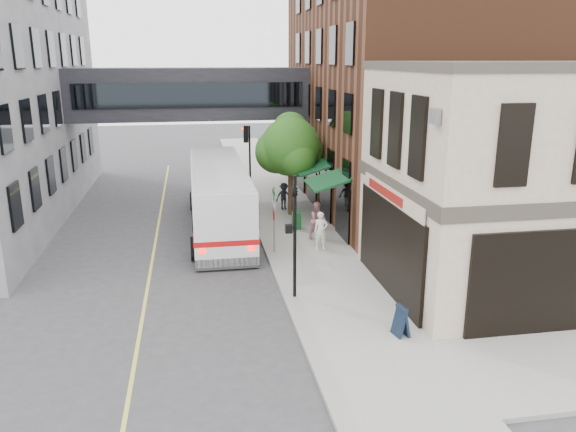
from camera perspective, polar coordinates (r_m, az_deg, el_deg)
name	(u,v)px	position (r m, az deg, el deg)	size (l,w,h in m)	color
ground	(294,326)	(18.97, 0.58, -11.07)	(120.00, 120.00, 0.00)	#38383A
sidewalk_main	(284,211)	(32.20, -0.41, 0.49)	(4.00, 60.00, 0.15)	gray
corner_building	(522,179)	(22.62, 22.64, 3.46)	(10.19, 8.12, 8.45)	tan
brick_building	(416,86)	(34.26, 12.90, 12.76)	(13.76, 18.00, 14.00)	#512B19
skyway_bridge	(190,94)	(34.70, -9.91, 12.14)	(14.00, 3.18, 3.00)	black
traffic_signal_near	(294,222)	(19.76, 0.61, -0.63)	(0.44, 0.22, 4.60)	black
traffic_signal_far	(247,148)	(34.21, -4.15, 6.95)	(0.53, 0.28, 4.50)	black
street_sign_pole	(274,213)	(24.80, -1.43, 0.26)	(0.08, 0.75, 3.00)	gray
street_tree	(290,147)	(30.67, 0.18, 7.05)	(3.80, 3.20, 5.60)	#382619
lane_marking	(156,240)	(28.05, -13.30, -2.43)	(0.12, 40.00, 0.01)	#D8CC4C
bus	(219,194)	(28.84, -7.05, 2.19)	(3.00, 12.26, 3.30)	silver
pedestrian_a	(321,231)	(25.46, 3.35, -1.49)	(0.63, 0.42, 1.73)	white
pedestrian_b	(318,220)	(26.94, 3.02, -0.44)	(0.88, 0.68, 1.81)	#C27D87
pedestrian_c	(284,196)	(32.15, -0.42, 2.03)	(1.00, 0.58, 1.55)	black
newspaper_box	(297,220)	(28.52, 0.87, -0.46)	(0.44, 0.39, 0.88)	#124F1F
sandwich_board	(401,321)	(18.18, 11.42, -10.38)	(0.36, 0.55, 0.99)	black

